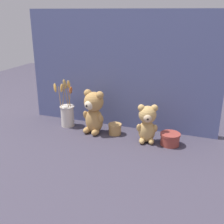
# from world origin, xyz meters

# --- Properties ---
(ground_plane) EXTENTS (4.00, 4.00, 0.00)m
(ground_plane) POSITION_xyz_m (0.00, 0.00, 0.00)
(ground_plane) COLOR #3D3847
(backdrop_wall) EXTENTS (1.25, 0.02, 0.74)m
(backdrop_wall) POSITION_xyz_m (0.00, 0.17, 0.37)
(backdrop_wall) COLOR slate
(backdrop_wall) RESTS_ON ground
(teddy_bear_large) EXTENTS (0.15, 0.14, 0.28)m
(teddy_bear_large) POSITION_xyz_m (-0.12, 0.00, 0.14)
(teddy_bear_large) COLOR tan
(teddy_bear_large) RESTS_ON ground
(teddy_bear_medium) EXTENTS (0.13, 0.12, 0.23)m
(teddy_bear_medium) POSITION_xyz_m (0.23, -0.02, 0.12)
(teddy_bear_medium) COLOR tan
(teddy_bear_medium) RESTS_ON ground
(flower_vase) EXTENTS (0.12, 0.12, 0.33)m
(flower_vase) POSITION_xyz_m (-0.32, 0.04, 0.09)
(flower_vase) COLOR silver
(flower_vase) RESTS_ON ground
(decorative_tin_tall) EXTENTS (0.08, 0.08, 0.07)m
(decorative_tin_tall) POSITION_xyz_m (0.02, 0.03, 0.03)
(decorative_tin_tall) COLOR tan
(decorative_tin_tall) RESTS_ON ground
(decorative_tin_short) EXTENTS (0.11, 0.11, 0.07)m
(decorative_tin_short) POSITION_xyz_m (0.37, -0.01, 0.04)
(decorative_tin_short) COLOR #993D33
(decorative_tin_short) RESTS_ON ground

